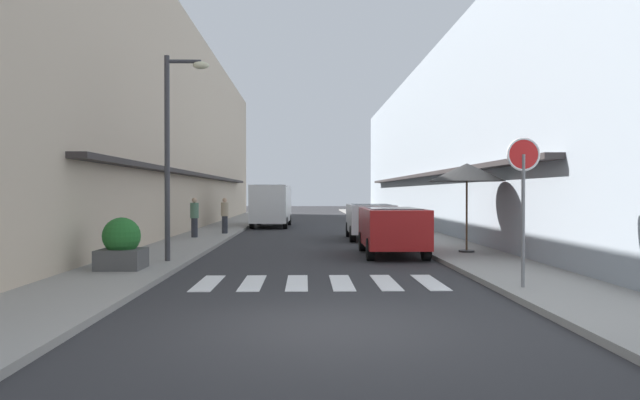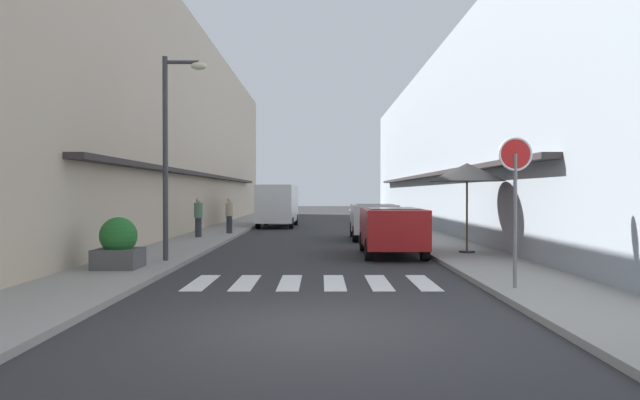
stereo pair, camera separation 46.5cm
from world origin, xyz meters
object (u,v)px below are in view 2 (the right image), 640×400
at_px(cafe_umbrella, 465,173).
at_px(pedestrian_walking_near, 197,216).
at_px(pedestrian_walking_far, 228,215).
at_px(delivery_van, 276,202).
at_px(round_street_sign, 513,172).
at_px(parked_car_mid, 371,217).
at_px(street_lamp, 170,136).
at_px(parked_car_near, 390,226).
at_px(planter_corner, 117,245).

bearing_deg(cafe_umbrella, pedestrian_walking_near, 147.04).
bearing_deg(cafe_umbrella, pedestrian_walking_far, 135.55).
xyz_separation_m(delivery_van, pedestrian_walking_far, (-1.68, -6.85, -0.45)).
relative_size(cafe_umbrella, pedestrian_walking_far, 1.70).
bearing_deg(round_street_sign, parked_car_mid, 96.68).
bearing_deg(delivery_van, street_lamp, -95.18).
distance_m(parked_car_near, cafe_umbrella, 2.79).
distance_m(parked_car_near, planter_corner, 8.02).
bearing_deg(planter_corner, pedestrian_walking_far, 86.33).
xyz_separation_m(street_lamp, planter_corner, (-0.89, -1.61, -2.77)).
distance_m(pedestrian_walking_near, pedestrian_walking_far, 2.42).
relative_size(round_street_sign, pedestrian_walking_far, 1.80).
distance_m(parked_car_near, street_lamp, 7.01).
bearing_deg(cafe_umbrella, parked_car_mid, 109.62).
xyz_separation_m(parked_car_near, planter_corner, (-7.04, -3.84, -0.25)).
bearing_deg(delivery_van, pedestrian_walking_far, -103.80).
height_order(parked_car_mid, delivery_van, delivery_van).
distance_m(parked_car_mid, cafe_umbrella, 6.93).
xyz_separation_m(street_lamp, pedestrian_walking_near, (-1.03, 8.20, -2.48)).
relative_size(delivery_van, round_street_sign, 1.90).
distance_m(delivery_van, round_street_sign, 22.63).
distance_m(street_lamp, pedestrian_walking_far, 10.73).
bearing_deg(pedestrian_walking_far, street_lamp, -153.66).
bearing_deg(round_street_sign, parked_car_near, 102.70).
height_order(planter_corner, pedestrian_walking_far, pedestrian_walking_far).
bearing_deg(parked_car_mid, cafe_umbrella, -70.38).
bearing_deg(planter_corner, round_street_sign, -18.58).
bearing_deg(pedestrian_walking_near, pedestrian_walking_far, 132.07).
height_order(parked_car_near, parked_car_mid, same).
bearing_deg(parked_car_near, cafe_umbrella, -3.87).
height_order(street_lamp, planter_corner, street_lamp).
bearing_deg(planter_corner, pedestrian_walking_near, 90.85).
height_order(parked_car_near, street_lamp, street_lamp).
xyz_separation_m(round_street_sign, pedestrian_walking_far, (-7.78, 14.92, -1.37)).
distance_m(delivery_van, planter_corner, 19.07).
distance_m(street_lamp, cafe_umbrella, 8.71).
bearing_deg(round_street_sign, pedestrian_walking_near, 124.44).
height_order(round_street_sign, planter_corner, round_street_sign).
distance_m(delivery_van, street_lamp, 17.48).
xyz_separation_m(round_street_sign, pedestrian_walking_near, (-8.69, 12.68, -1.35)).
distance_m(parked_car_mid, round_street_sign, 13.06).
distance_m(round_street_sign, cafe_umbrella, 6.60).
bearing_deg(cafe_umbrella, round_street_sign, -96.53).
xyz_separation_m(delivery_van, round_street_sign, (6.09, -21.77, 0.91)).
relative_size(parked_car_near, round_street_sign, 1.43).
height_order(round_street_sign, pedestrian_walking_far, round_street_sign).
xyz_separation_m(delivery_van, cafe_umbrella, (6.84, -15.22, 1.14)).
distance_m(round_street_sign, street_lamp, 8.95).
height_order(parked_car_near, planter_corner, parked_car_near).
bearing_deg(planter_corner, parked_car_mid, 54.94).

